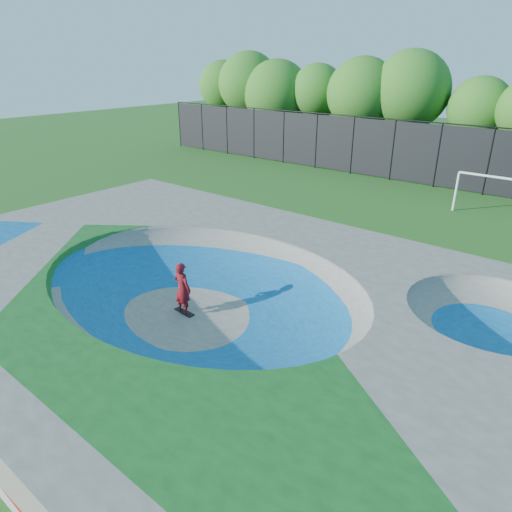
% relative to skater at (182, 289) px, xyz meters
% --- Properties ---
extents(ground, '(120.00, 120.00, 0.00)m').
position_rel_skater_xyz_m(ground, '(0.68, 0.14, -0.89)').
color(ground, '#1F5116').
rests_on(ground, ground).
extents(skate_deck, '(22.00, 14.00, 1.50)m').
position_rel_skater_xyz_m(skate_deck, '(0.68, 0.14, -0.14)').
color(skate_deck, gray).
rests_on(skate_deck, ground).
extents(skater, '(0.65, 0.43, 1.78)m').
position_rel_skater_xyz_m(skater, '(0.00, 0.00, 0.00)').
color(skater, red).
rests_on(skater, ground).
extents(skateboard, '(0.79, 0.25, 0.05)m').
position_rel_skater_xyz_m(skateboard, '(0.00, 0.00, -0.87)').
color(skateboard, black).
rests_on(skateboard, ground).
extents(soccer_goal, '(3.29, 0.12, 2.17)m').
position_rel_skater_xyz_m(soccer_goal, '(4.85, 16.82, 0.62)').
color(soccer_goal, white).
rests_on(soccer_goal, ground).
extents(fence, '(48.09, 0.09, 4.04)m').
position_rel_skater_xyz_m(fence, '(0.68, 21.14, 1.21)').
color(fence, black).
rests_on(fence, ground).
extents(treeline, '(53.10, 7.34, 8.39)m').
position_rel_skater_xyz_m(treeline, '(-1.80, 26.05, 4.20)').
color(treeline, '#483824').
rests_on(treeline, ground).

